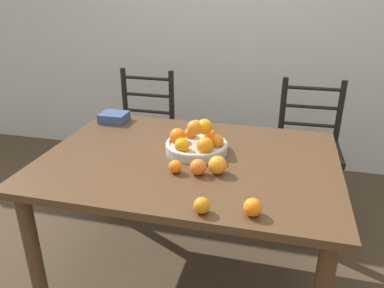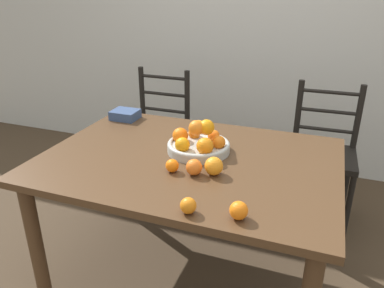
{
  "view_description": "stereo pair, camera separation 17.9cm",
  "coord_description": "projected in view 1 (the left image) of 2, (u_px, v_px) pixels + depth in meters",
  "views": [
    {
      "loc": [
        0.42,
        -1.6,
        1.52
      ],
      "look_at": [
        0.02,
        -0.01,
        0.81
      ],
      "focal_mm": 35.0,
      "sensor_mm": 36.0,
      "label": 1
    },
    {
      "loc": [
        0.59,
        -1.55,
        1.52
      ],
      "look_at": [
        0.02,
        -0.01,
        0.81
      ],
      "focal_mm": 35.0,
      "sensor_mm": 36.0,
      "label": 2
    }
  ],
  "objects": [
    {
      "name": "book_stack",
      "position": [
        114.0,
        117.0,
        2.3
      ],
      "size": [
        0.16,
        0.14,
        0.06
      ],
      "color": "#334770",
      "rests_on": "dining_table"
    },
    {
      "name": "chair_right",
      "position": [
        308.0,
        151.0,
        2.56
      ],
      "size": [
        0.43,
        0.41,
        0.93
      ],
      "rotation": [
        0.0,
        0.0,
        0.02
      ],
      "color": "black",
      "rests_on": "ground_plane"
    },
    {
      "name": "orange_loose_1",
      "position": [
        175.0,
        167.0,
        1.68
      ],
      "size": [
        0.06,
        0.06,
        0.06
      ],
      "color": "orange",
      "rests_on": "dining_table"
    },
    {
      "name": "orange_loose_2",
      "position": [
        217.0,
        165.0,
        1.67
      ],
      "size": [
        0.08,
        0.08,
        0.08
      ],
      "color": "orange",
      "rests_on": "dining_table"
    },
    {
      "name": "orange_loose_4",
      "position": [
        253.0,
        207.0,
        1.37
      ],
      "size": [
        0.07,
        0.07,
        0.07
      ],
      "color": "orange",
      "rests_on": "dining_table"
    },
    {
      "name": "orange_loose_0",
      "position": [
        202.0,
        205.0,
        1.38
      ],
      "size": [
        0.06,
        0.06,
        0.06
      ],
      "color": "orange",
      "rests_on": "dining_table"
    },
    {
      "name": "chair_left",
      "position": [
        143.0,
        134.0,
        2.83
      ],
      "size": [
        0.42,
        0.4,
        0.93
      ],
      "rotation": [
        0.0,
        0.0,
        0.0
      ],
      "color": "black",
      "rests_on": "ground_plane"
    },
    {
      "name": "fruit_bowl",
      "position": [
        197.0,
        142.0,
        1.88
      ],
      "size": [
        0.32,
        0.32,
        0.17
      ],
      "color": "#B2B7B2",
      "rests_on": "dining_table"
    },
    {
      "name": "ground_plane",
      "position": [
        189.0,
        273.0,
        2.13
      ],
      "size": [
        12.0,
        12.0,
        0.0
      ],
      "primitive_type": "plane",
      "color": "#423323"
    },
    {
      "name": "wall_back",
      "position": [
        238.0,
        12.0,
        3.02
      ],
      "size": [
        8.0,
        0.06,
        2.6
      ],
      "color": "beige",
      "rests_on": "ground_plane"
    },
    {
      "name": "orange_loose_3",
      "position": [
        198.0,
        167.0,
        1.66
      ],
      "size": [
        0.07,
        0.07,
        0.07
      ],
      "color": "orange",
      "rests_on": "dining_table"
    },
    {
      "name": "dining_table",
      "position": [
        189.0,
        174.0,
        1.87
      ],
      "size": [
        1.43,
        1.03,
        0.73
      ],
      "color": "#4C331E",
      "rests_on": "ground_plane"
    }
  ]
}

